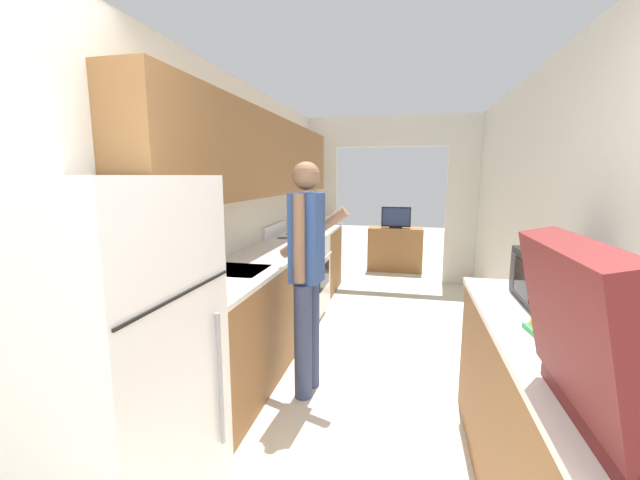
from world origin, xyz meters
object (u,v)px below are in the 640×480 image
(refrigerator, at_px, (111,370))
(microwave, at_px, (555,279))
(range_oven, at_px, (299,274))
(book_stack, at_px, (562,336))
(knife, at_px, (312,229))
(television, at_px, (396,218))
(suitcase, at_px, (640,373))
(tv_cabinet, at_px, (395,249))
(person, at_px, (307,272))

(refrigerator, xyz_separation_m, microwave, (2.01, 1.03, 0.25))
(range_oven, xyz_separation_m, book_stack, (1.91, -2.59, 0.48))
(refrigerator, relative_size, knife, 4.79)
(range_oven, bearing_deg, television, 65.67)
(suitcase, relative_size, television, 1.30)
(television, height_order, knife, television)
(range_oven, bearing_deg, tv_cabinet, 66.05)
(microwave, distance_m, knife, 3.32)
(book_stack, bearing_deg, suitcase, -93.56)
(range_oven, height_order, knife, range_oven)
(person, bearing_deg, knife, 18.80)
(book_stack, bearing_deg, refrigerator, -165.84)
(person, distance_m, television, 4.06)
(suitcase, xyz_separation_m, television, (-0.81, 5.56, -0.18))
(microwave, xyz_separation_m, knife, (-2.02, 2.63, -0.13))
(person, height_order, knife, person)
(range_oven, height_order, suitcase, suitcase)
(book_stack, distance_m, knife, 3.70)
(person, xyz_separation_m, microwave, (1.51, -0.35, 0.13))
(microwave, height_order, tv_cabinet, microwave)
(tv_cabinet, bearing_deg, television, -90.00)
(person, relative_size, television, 3.52)
(refrigerator, distance_m, book_stack, 1.92)
(microwave, bearing_deg, person, 167.07)
(refrigerator, xyz_separation_m, person, (0.50, 1.37, 0.12))
(suitcase, xyz_separation_m, tv_cabinet, (-0.81, 5.60, -0.72))
(refrigerator, bearing_deg, television, 79.37)
(tv_cabinet, xyz_separation_m, knife, (-1.03, -1.79, 0.55))
(book_stack, bearing_deg, tv_cabinet, 99.67)
(suitcase, relative_size, knife, 1.87)
(knife, bearing_deg, microwave, -33.22)
(tv_cabinet, bearing_deg, book_stack, -80.33)
(microwave, distance_m, tv_cabinet, 4.58)
(microwave, xyz_separation_m, television, (-0.99, 4.38, -0.14))
(range_oven, xyz_separation_m, television, (1.06, 2.34, 0.45))
(knife, bearing_deg, tv_cabinet, 79.20)
(refrigerator, distance_m, tv_cabinet, 5.56)
(refrigerator, xyz_separation_m, book_stack, (1.86, 0.47, 0.13))
(person, height_order, television, person)
(suitcase, xyz_separation_m, book_stack, (0.04, 0.63, -0.15))
(book_stack, bearing_deg, range_oven, 126.29)
(range_oven, height_order, television, television)
(suitcase, bearing_deg, tv_cabinet, 98.21)
(range_oven, relative_size, microwave, 2.24)
(television, bearing_deg, book_stack, -80.25)
(tv_cabinet, distance_m, knife, 2.14)
(tv_cabinet, bearing_deg, suitcase, -81.79)
(range_oven, height_order, microwave, microwave)
(person, xyz_separation_m, tv_cabinet, (0.52, 4.07, -0.56))
(microwave, distance_m, television, 4.49)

